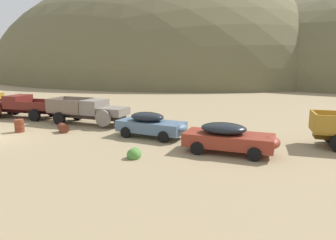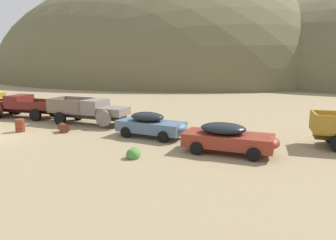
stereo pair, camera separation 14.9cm
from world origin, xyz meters
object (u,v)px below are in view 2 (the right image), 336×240
Objects in this scene: car_rust_red at (231,138)px; oil_drum_foreground at (20,126)px; truck_oxblood at (20,106)px; oil_drum_tipped at (64,128)px; truck_primer_gray at (93,111)px; car_chalk_blue at (153,125)px.

car_rust_red is 14.10m from oil_drum_foreground.
car_rust_red is (18.89, -1.16, -0.18)m from truck_oxblood.
truck_primer_gray is at bearing 91.25° from oil_drum_tipped.
car_chalk_blue is 0.92× the size of car_rust_red.
car_rust_red is 5.79× the size of oil_drum_foreground.
oil_drum_foreground is at bearing -162.69° from car_chalk_blue.
car_chalk_blue is 4.34× the size of oil_drum_tipped.
truck_oxblood is at bearing 144.79° from oil_drum_foreground.
car_chalk_blue is at bearing 164.49° from truck_oxblood.
truck_primer_gray is 1.41× the size of car_chalk_blue.
truck_primer_gray is 5.06m from oil_drum_foreground.
truck_primer_gray is 6.15m from car_chalk_blue.
truck_oxblood is 1.44× the size of car_chalk_blue.
truck_oxblood is 7.58m from truck_primer_gray.
oil_drum_tipped is (0.06, -2.93, -0.74)m from truck_primer_gray.
car_rust_red is at bearing 4.83° from oil_drum_tipped.
car_rust_red is at bearing 162.32° from truck_oxblood.
car_rust_red is at bearing 9.65° from oil_drum_foreground.
car_chalk_blue and car_rust_red have the same top height.
oil_drum_foreground is (-8.57, -3.21, -0.38)m from car_chalk_blue.
oil_drum_tipped is at bearing 150.26° from truck_oxblood.
truck_primer_gray reaches higher than car_rust_red.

